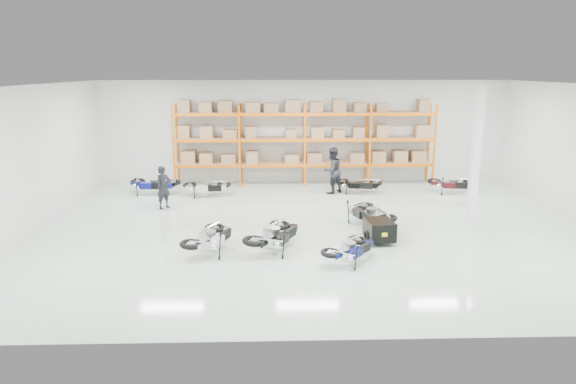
{
  "coord_description": "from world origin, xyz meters",
  "views": [
    {
      "loc": [
        -1.39,
        -15.73,
        5.0
      ],
      "look_at": [
        -0.9,
        0.4,
        1.1
      ],
      "focal_mm": 32.0,
      "sensor_mm": 36.0,
      "label": 1
    }
  ],
  "objects_px": {
    "moto_black_far_left": "(275,230)",
    "person_back": "(332,170)",
    "trailer": "(379,230)",
    "moto_blue_centre": "(351,245)",
    "moto_back_d": "(453,181)",
    "moto_back_a": "(153,181)",
    "moto_back_c": "(359,181)",
    "person_left": "(164,187)",
    "moto_touring_right": "(369,210)",
    "moto_back_b": "(207,184)",
    "moto_silver_left": "(211,233)"
  },
  "relations": [
    {
      "from": "person_back",
      "to": "moto_silver_left",
      "type": "bearing_deg",
      "value": 21.59
    },
    {
      "from": "moto_back_a",
      "to": "person_back",
      "type": "distance_m",
      "value": 7.28
    },
    {
      "from": "moto_blue_centre",
      "to": "moto_back_a",
      "type": "height_order",
      "value": "moto_back_a"
    },
    {
      "from": "moto_back_c",
      "to": "moto_black_far_left",
      "type": "bearing_deg",
      "value": 167.13
    },
    {
      "from": "moto_back_d",
      "to": "person_left",
      "type": "bearing_deg",
      "value": 110.3
    },
    {
      "from": "person_left",
      "to": "moto_blue_centre",
      "type": "bearing_deg",
      "value": -91.12
    },
    {
      "from": "moto_silver_left",
      "to": "person_left",
      "type": "height_order",
      "value": "person_left"
    },
    {
      "from": "moto_blue_centre",
      "to": "moto_black_far_left",
      "type": "relative_size",
      "value": 0.82
    },
    {
      "from": "person_left",
      "to": "trailer",
      "type": "bearing_deg",
      "value": -78.04
    },
    {
      "from": "moto_touring_right",
      "to": "moto_back_d",
      "type": "distance_m",
      "value": 6.13
    },
    {
      "from": "moto_silver_left",
      "to": "person_back",
      "type": "distance_m",
      "value": 8.0
    },
    {
      "from": "moto_silver_left",
      "to": "moto_back_d",
      "type": "xyz_separation_m",
      "value": [
        9.11,
        6.66,
        -0.03
      ]
    },
    {
      "from": "moto_back_a",
      "to": "person_back",
      "type": "relative_size",
      "value": 0.95
    },
    {
      "from": "moto_back_c",
      "to": "moto_silver_left",
      "type": "bearing_deg",
      "value": 156.83
    },
    {
      "from": "moto_back_d",
      "to": "person_back",
      "type": "relative_size",
      "value": 0.9
    },
    {
      "from": "moto_silver_left",
      "to": "moto_back_a",
      "type": "xyz_separation_m",
      "value": [
        -3.12,
        6.87,
        0.0
      ]
    },
    {
      "from": "moto_touring_right",
      "to": "person_left",
      "type": "distance_m",
      "value": 7.52
    },
    {
      "from": "trailer",
      "to": "moto_blue_centre",
      "type": "bearing_deg",
      "value": -131.39
    },
    {
      "from": "moto_back_a",
      "to": "person_left",
      "type": "relative_size",
      "value": 1.16
    },
    {
      "from": "trailer",
      "to": "person_back",
      "type": "height_order",
      "value": "person_back"
    },
    {
      "from": "moto_black_far_left",
      "to": "person_back",
      "type": "xyz_separation_m",
      "value": [
        2.37,
        6.73,
        0.37
      ]
    },
    {
      "from": "trailer",
      "to": "person_left",
      "type": "bearing_deg",
      "value": 143.8
    },
    {
      "from": "moto_touring_right",
      "to": "moto_back_b",
      "type": "relative_size",
      "value": 1.11
    },
    {
      "from": "moto_blue_centre",
      "to": "moto_touring_right",
      "type": "distance_m",
      "value": 3.31
    },
    {
      "from": "moto_black_far_left",
      "to": "moto_back_d",
      "type": "relative_size",
      "value": 1.11
    },
    {
      "from": "moto_black_far_left",
      "to": "moto_back_a",
      "type": "xyz_separation_m",
      "value": [
        -4.91,
        6.77,
        -0.03
      ]
    },
    {
      "from": "moto_blue_centre",
      "to": "person_left",
      "type": "xyz_separation_m",
      "value": [
        -6.03,
        5.59,
        0.3
      ]
    },
    {
      "from": "moto_black_far_left",
      "to": "moto_back_a",
      "type": "height_order",
      "value": "moto_black_far_left"
    },
    {
      "from": "moto_touring_right",
      "to": "person_back",
      "type": "relative_size",
      "value": 0.96
    },
    {
      "from": "trailer",
      "to": "moto_back_d",
      "type": "bearing_deg",
      "value": 48.26
    },
    {
      "from": "moto_back_d",
      "to": "person_back",
      "type": "xyz_separation_m",
      "value": [
        -4.96,
        0.17,
        0.43
      ]
    },
    {
      "from": "trailer",
      "to": "moto_back_d",
      "type": "relative_size",
      "value": 0.94
    },
    {
      "from": "moto_blue_centre",
      "to": "moto_back_a",
      "type": "bearing_deg",
      "value": -7.54
    },
    {
      "from": "moto_touring_right",
      "to": "moto_back_d",
      "type": "bearing_deg",
      "value": 28.87
    },
    {
      "from": "moto_back_a",
      "to": "moto_back_d",
      "type": "distance_m",
      "value": 12.23
    },
    {
      "from": "trailer",
      "to": "moto_back_a",
      "type": "distance_m",
      "value": 10.11
    },
    {
      "from": "moto_back_a",
      "to": "person_back",
      "type": "height_order",
      "value": "person_back"
    },
    {
      "from": "trailer",
      "to": "person_back",
      "type": "bearing_deg",
      "value": 90.02
    },
    {
      "from": "moto_back_a",
      "to": "person_back",
      "type": "bearing_deg",
      "value": -81.35
    },
    {
      "from": "moto_touring_right",
      "to": "person_back",
      "type": "xyz_separation_m",
      "value": [
        -0.7,
        4.58,
        0.39
      ]
    },
    {
      "from": "moto_black_far_left",
      "to": "trailer",
      "type": "height_order",
      "value": "moto_black_far_left"
    },
    {
      "from": "moto_silver_left",
      "to": "trailer",
      "type": "height_order",
      "value": "moto_silver_left"
    },
    {
      "from": "moto_silver_left",
      "to": "moto_black_far_left",
      "type": "xyz_separation_m",
      "value": [
        1.78,
        0.1,
        0.03
      ]
    },
    {
      "from": "moto_back_b",
      "to": "moto_back_d",
      "type": "bearing_deg",
      "value": -92.24
    },
    {
      "from": "person_left",
      "to": "person_back",
      "type": "distance_m",
      "value": 6.74
    },
    {
      "from": "moto_back_c",
      "to": "person_back",
      "type": "bearing_deg",
      "value": 103.23
    },
    {
      "from": "moto_blue_centre",
      "to": "moto_back_d",
      "type": "height_order",
      "value": "moto_back_d"
    },
    {
      "from": "moto_back_c",
      "to": "person_left",
      "type": "relative_size",
      "value": 1.04
    },
    {
      "from": "moto_blue_centre",
      "to": "moto_back_a",
      "type": "relative_size",
      "value": 0.87
    },
    {
      "from": "moto_silver_left",
      "to": "person_left",
      "type": "xyz_separation_m",
      "value": [
        -2.25,
        4.71,
        0.23
      ]
    }
  ]
}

